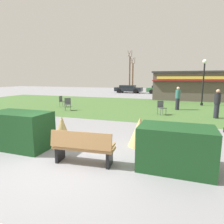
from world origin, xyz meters
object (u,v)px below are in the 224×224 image
at_px(person_strolling, 178,98).
at_px(parked_car_west_slot, 128,89).
at_px(cafe_chair_east, 62,100).
at_px(cafe_chair_center, 161,107).
at_px(park_bench, 83,147).
at_px(lamppost_far, 204,77).
at_px(parked_car_center_slot, 161,89).
at_px(tree_right_bg, 130,72).
at_px(person_standing, 217,104).
at_px(cafe_chair_west, 68,103).
at_px(food_kiosk, 191,85).
at_px(tree_left_bg, 133,76).

relative_size(person_strolling, parked_car_west_slot, 0.40).
bearing_deg(cafe_chair_east, cafe_chair_center, -5.89).
xyz_separation_m(park_bench, lamppost_far, (4.07, 13.81, 1.95)).
bearing_deg(park_bench, lamppost_far, 73.59).
bearing_deg(cafe_chair_center, cafe_chair_east, 174.11).
bearing_deg(cafe_chair_center, park_bench, -98.52).
bearing_deg(parked_car_center_slot, parked_car_west_slot, -179.96).
distance_m(cafe_chair_center, parked_car_west_slot, 18.65).
xyz_separation_m(park_bench, cafe_chair_center, (1.24, 8.26, 0.05)).
relative_size(person_strolling, tree_right_bg, 0.23).
relative_size(cafe_chair_east, person_standing, 0.53).
bearing_deg(park_bench, cafe_chair_center, 81.48).
height_order(lamppost_far, person_standing, lamppost_far).
xyz_separation_m(cafe_chair_west, person_strolling, (7.47, 2.89, 0.33)).
xyz_separation_m(park_bench, parked_car_center_slot, (-0.48, 25.64, 0.16)).
xyz_separation_m(cafe_chair_center, person_strolling, (0.93, 2.40, 0.33)).
distance_m(park_bench, food_kiosk, 19.34).
xyz_separation_m(cafe_chair_east, parked_car_west_slot, (1.13, 16.57, 0.12)).
bearing_deg(tree_right_bg, person_standing, -65.06).
bearing_deg(tree_right_bg, parked_car_center_slot, -48.62).
height_order(cafe_chair_center, tree_right_bg, tree_right_bg).
bearing_deg(parked_car_center_slot, cafe_chair_east, -110.46).
bearing_deg(lamppost_far, cafe_chair_east, -156.15).
xyz_separation_m(person_strolling, parked_car_center_slot, (-2.64, 14.98, -0.22)).
bearing_deg(cafe_chair_center, food_kiosk, 78.95).
height_order(lamppost_far, cafe_chair_west, lamppost_far).
distance_m(cafe_chair_east, tree_left_bg, 23.99).
bearing_deg(parked_car_center_slot, tree_left_bg, 130.13).
distance_m(cafe_chair_center, tree_right_bg, 26.80).
xyz_separation_m(person_standing, tree_left_bg, (-11.04, 24.79, 1.83)).
bearing_deg(cafe_chair_east, parked_car_center_slot, 69.54).
xyz_separation_m(cafe_chair_east, parked_car_center_slot, (6.18, 16.57, 0.12)).
relative_size(parked_car_center_slot, tree_left_bg, 0.71).
distance_m(park_bench, person_strolling, 10.88).
relative_size(cafe_chair_center, tree_left_bg, 0.15).
relative_size(food_kiosk, cafe_chair_east, 8.97).
distance_m(cafe_chair_east, parked_car_center_slot, 17.69).
distance_m(cafe_chair_west, person_strolling, 8.02).
height_order(cafe_chair_center, person_standing, person_standing).
xyz_separation_m(food_kiosk, parked_car_center_slot, (-3.81, 6.62, -0.87)).
height_order(park_bench, person_standing, person_standing).
bearing_deg(tree_left_bg, tree_right_bg, 144.96).
bearing_deg(parked_car_center_slot, lamppost_far, -68.99).
bearing_deg(person_standing, tree_left_bg, 99.77).
relative_size(cafe_chair_center, tree_right_bg, 0.12).
bearing_deg(food_kiosk, cafe_chair_east, -135.13).
height_order(lamppost_far, parked_car_center_slot, lamppost_far).
bearing_deg(parked_car_west_slot, tree_right_bg, 103.28).
height_order(cafe_chair_east, person_strolling, person_strolling).
relative_size(parked_car_west_slot, tree_left_bg, 0.69).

